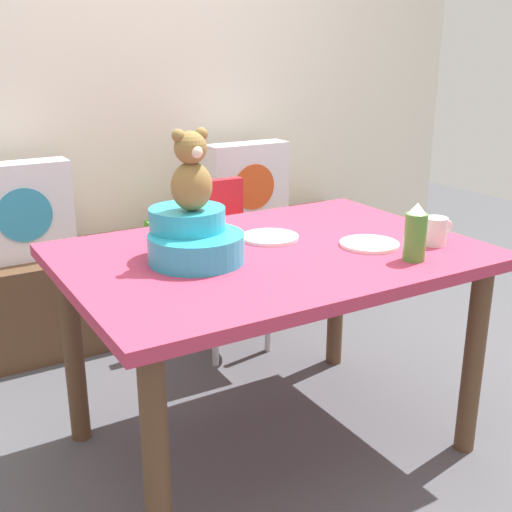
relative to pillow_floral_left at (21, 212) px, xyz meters
name	(u,v)px	position (x,y,z in m)	size (l,w,h in m)	color
ground_plane	(270,442)	(0.56, -1.20, -0.68)	(8.00, 8.00, 0.00)	#4C4C51
back_wall	(112,64)	(0.56, 0.29, 0.62)	(4.40, 0.10, 2.60)	silver
window_bench	(144,282)	(0.56, 0.02, -0.45)	(2.60, 0.44, 0.46)	brown
pillow_floral_left	(21,212)	(0.00, 0.00, 0.00)	(0.44, 0.15, 0.44)	silver
pillow_floral_right	(247,185)	(1.16, 0.00, 0.00)	(0.44, 0.15, 0.44)	silver
book_stack	(168,228)	(0.71, 0.02, -0.18)	(0.20, 0.14, 0.08)	green
dining_table	(271,278)	(0.56, -1.20, -0.04)	(1.35, 0.95, 0.74)	#B73351
highchair	(225,242)	(0.81, -0.42, -0.16)	(0.34, 0.45, 0.79)	red
infant_seat_teal	(193,238)	(0.30, -1.17, 0.13)	(0.30, 0.33, 0.16)	#2AA8C3
teddy_bear	(191,172)	(0.30, -1.17, 0.34)	(0.13, 0.12, 0.25)	olive
ketchup_bottle	(415,233)	(0.89, -1.52, 0.15)	(0.07, 0.07, 0.18)	#4C8C33
coffee_mug	(436,231)	(1.07, -1.44, 0.11)	(0.12, 0.08, 0.09)	silver
dinner_plate_near	(369,244)	(0.87, -1.34, 0.07)	(0.20, 0.20, 0.01)	white
dinner_plate_far	(270,237)	(0.62, -1.10, 0.07)	(0.20, 0.20, 0.01)	white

